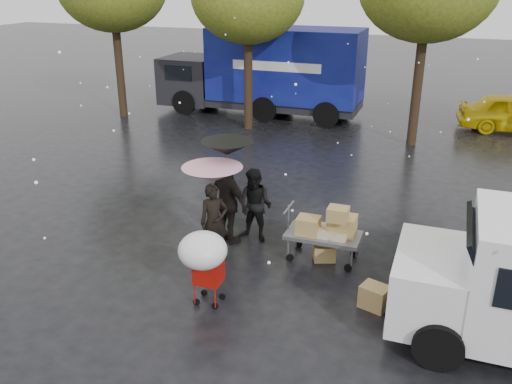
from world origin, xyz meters
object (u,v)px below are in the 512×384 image
(person_pink, at_px, (214,222))
(shopping_cart, at_px, (204,254))
(person_black, at_px, (228,202))
(blue_truck, at_px, (266,72))
(vendor_cart, at_px, (328,228))

(person_pink, distance_m, shopping_cart, 1.85)
(person_black, relative_size, blue_truck, 0.23)
(person_pink, xyz_separation_m, vendor_cart, (2.20, 0.67, -0.08))
(person_pink, xyz_separation_m, blue_truck, (-3.02, 11.89, 0.96))
(person_pink, height_order, shopping_cart, person_pink)
(person_pink, relative_size, shopping_cart, 1.10)
(vendor_cart, xyz_separation_m, blue_truck, (-5.23, 11.22, 1.03))
(vendor_cart, distance_m, blue_truck, 12.43)
(shopping_cart, bearing_deg, blue_truck, 104.88)
(person_black, distance_m, blue_truck, 11.60)
(person_black, distance_m, shopping_cart, 2.52)
(vendor_cart, relative_size, shopping_cart, 1.04)
(person_pink, bearing_deg, blue_truck, 66.76)
(person_black, bearing_deg, vendor_cart, -154.76)
(person_pink, xyz_separation_m, shopping_cart, (0.60, -1.73, 0.26))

